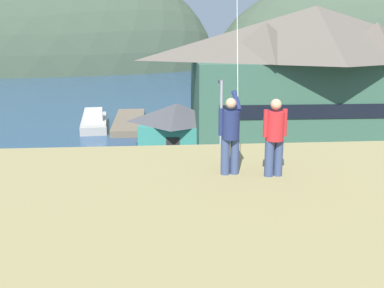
% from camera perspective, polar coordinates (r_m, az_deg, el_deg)
% --- Properties ---
extents(parking_lot_pad, '(40.00, 20.00, 0.10)m').
position_cam_1_polar(parking_lot_pad, '(24.50, -1.29, -11.43)').
color(parking_lot_pad, slate).
rests_on(parking_lot_pad, ground).
extents(bay_water, '(360.00, 84.00, 0.03)m').
position_cam_1_polar(bay_water, '(77.82, -3.78, 6.20)').
color(bay_water, navy).
rests_on(bay_water, ground).
extents(harbor_lodge, '(21.56, 11.16, 12.32)m').
position_cam_1_polar(harbor_lodge, '(41.56, 14.48, 8.07)').
color(harbor_lodge, '#38604C').
rests_on(harbor_lodge, ground).
extents(storage_shed_waterside, '(7.23, 6.35, 4.27)m').
position_cam_1_polar(storage_shed_waterside, '(40.51, -1.86, 2.12)').
color(storage_shed_waterside, '#338475').
rests_on(storage_shed_waterside, ground).
extents(wharf_dock, '(3.20, 13.04, 0.70)m').
position_cam_1_polar(wharf_dock, '(52.69, -7.66, 2.71)').
color(wharf_dock, '#70604C').
rests_on(wharf_dock, ground).
extents(moored_boat_wharfside, '(3.40, 8.46, 2.16)m').
position_cam_1_polar(moored_boat_wharfside, '(51.50, -11.84, 2.70)').
color(moored_boat_wharfside, '#A8A399').
rests_on(moored_boat_wharfside, ground).
extents(parked_car_front_row_end, '(4.33, 2.32, 1.82)m').
position_cam_1_polar(parked_car_front_row_end, '(20.72, -7.35, -13.44)').
color(parked_car_front_row_end, navy).
rests_on(parked_car_front_row_end, parking_lot_pad).
extents(parked_car_corner_spot, '(4.28, 2.22, 1.82)m').
position_cam_1_polar(parked_car_corner_spot, '(24.73, 0.58, -8.61)').
color(parked_car_corner_spot, slate).
rests_on(parked_car_corner_spot, parking_lot_pad).
extents(parked_car_front_row_red, '(4.24, 2.13, 1.82)m').
position_cam_1_polar(parked_car_front_row_red, '(25.88, -20.13, -8.45)').
color(parked_car_front_row_red, slate).
rests_on(parked_car_front_row_red, parking_lot_pad).
extents(parked_car_mid_row_near, '(4.29, 2.23, 1.82)m').
position_cam_1_polar(parked_car_mid_row_near, '(22.18, 21.78, -12.46)').
color(parked_car_mid_row_near, black).
rests_on(parked_car_mid_row_near, parking_lot_pad).
extents(parked_car_back_row_right, '(4.23, 2.12, 1.82)m').
position_cam_1_polar(parked_car_back_row_right, '(26.66, 16.65, -7.50)').
color(parked_car_back_row_right, black).
rests_on(parked_car_back_row_right, parking_lot_pad).
extents(parked_car_front_row_silver, '(4.30, 2.25, 1.82)m').
position_cam_1_polar(parked_car_front_row_silver, '(21.18, -22.03, -13.78)').
color(parked_car_front_row_silver, '#236633').
rests_on(parked_car_front_row_silver, parking_lot_pad).
extents(parking_light_pole, '(0.24, 0.78, 7.41)m').
position_cam_1_polar(parking_light_pole, '(28.62, 3.53, 1.42)').
color(parking_light_pole, '#ADADB2').
rests_on(parking_light_pole, parking_lot_pad).
extents(person_kite_flyer, '(0.52, 0.68, 1.86)m').
position_cam_1_polar(person_kite_flyer, '(10.45, 4.69, 1.34)').
color(person_kite_flyer, '#384770').
rests_on(person_kite_flyer, grassy_hill_foreground).
extents(person_companion, '(0.55, 0.40, 1.74)m').
position_cam_1_polar(person_companion, '(10.44, 10.05, 1.07)').
color(person_companion, '#384770').
rests_on(person_companion, grassy_hill_foreground).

